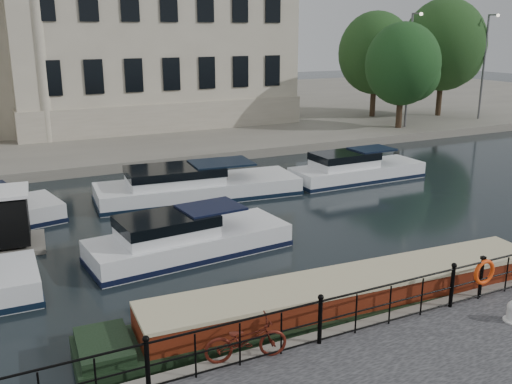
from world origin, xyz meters
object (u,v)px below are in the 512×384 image
narrowboat (353,305)px  harbour_hut (1,223)px  life_ring_post (484,273)px  bicycle (246,340)px

narrowboat → harbour_hut: bearing=133.5°
life_ring_post → harbour_hut: 15.79m
narrowboat → life_ring_post: bearing=-22.4°
life_ring_post → narrowboat: (-3.08, 1.50, -0.91)m
bicycle → harbour_hut: 11.82m
life_ring_post → harbour_hut: bearing=135.0°
narrowboat → harbour_hut: 12.61m
bicycle → life_ring_post: life_ring_post is taller
narrowboat → harbour_hut: size_ratio=4.86×
bicycle → harbour_hut: harbour_hut is taller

